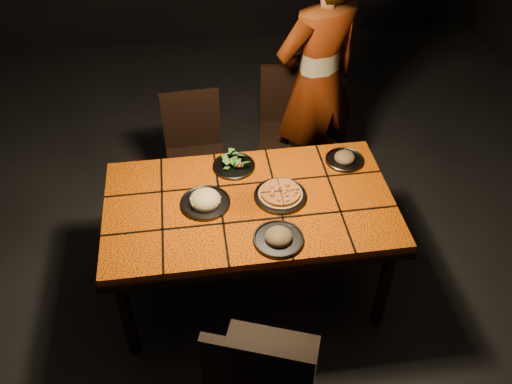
{
  "coord_description": "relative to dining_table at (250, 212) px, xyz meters",
  "views": [
    {
      "loc": [
        -0.27,
        -2.17,
        2.8
      ],
      "look_at": [
        0.04,
        -0.0,
        0.82
      ],
      "focal_mm": 38.0,
      "sensor_mm": 36.0,
      "label": 1
    }
  ],
  "objects": [
    {
      "name": "plate_mushroom_b",
      "position": [
        0.61,
        0.27,
        0.1
      ],
      "size": [
        0.23,
        0.23,
        0.08
      ],
      "color": "#3E3E43",
      "rests_on": "dining_table"
    },
    {
      "name": "plate_pizza",
      "position": [
        0.18,
        0.01,
        0.1
      ],
      "size": [
        0.3,
        0.3,
        0.04
      ],
      "color": "#3E3E43",
      "rests_on": "dining_table"
    },
    {
      "name": "chair_far_left",
      "position": [
        -0.27,
        0.88,
        -0.17
      ],
      "size": [
        0.42,
        0.42,
        0.88
      ],
      "rotation": [
        0.0,
        0.0,
        0.05
      ],
      "color": "black",
      "rests_on": "ground"
    },
    {
      "name": "plate_salad",
      "position": [
        -0.05,
        0.31,
        0.1
      ],
      "size": [
        0.25,
        0.25,
        0.07
      ],
      "color": "#3E3E43",
      "rests_on": "dining_table"
    },
    {
      "name": "dining_table",
      "position": [
        0.0,
        0.0,
        0.0
      ],
      "size": [
        1.62,
        0.92,
        0.75
      ],
      "color": "#E65907",
      "rests_on": "ground"
    },
    {
      "name": "chair_near",
      "position": [
        -0.07,
        -0.96,
        -0.1
      ],
      "size": [
        0.58,
        0.58,
        1.0
      ],
      "rotation": [
        0.0,
        0.0,
        2.78
      ],
      "color": "black",
      "rests_on": "ground"
    },
    {
      "name": "plate_mushroom_a",
      "position": [
        0.11,
        -0.31,
        0.1
      ],
      "size": [
        0.26,
        0.26,
        0.09
      ],
      "color": "#3E3E43",
      "rests_on": "dining_table"
    },
    {
      "name": "room_shell",
      "position": [
        0.0,
        0.0,
        0.83
      ],
      "size": [
        6.04,
        7.04,
        3.08
      ],
      "color": "black",
      "rests_on": "ground"
    },
    {
      "name": "chair_far_right",
      "position": [
        0.43,
        1.05,
        -0.14
      ],
      "size": [
        0.48,
        0.48,
        0.92
      ],
      "rotation": [
        0.0,
        0.0,
        -0.18
      ],
      "color": "black",
      "rests_on": "ground"
    },
    {
      "name": "diner",
      "position": [
        0.59,
        0.94,
        0.23
      ],
      "size": [
        0.77,
        0.65,
        1.8
      ],
      "primitive_type": "imported",
      "rotation": [
        0.0,
        0.0,
        3.53
      ],
      "color": "brown",
      "rests_on": "ground"
    },
    {
      "name": "plate_pasta",
      "position": [
        -0.24,
        0.02,
        0.1
      ],
      "size": [
        0.28,
        0.28,
        0.09
      ],
      "color": "#3E3E43",
      "rests_on": "dining_table"
    }
  ]
}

